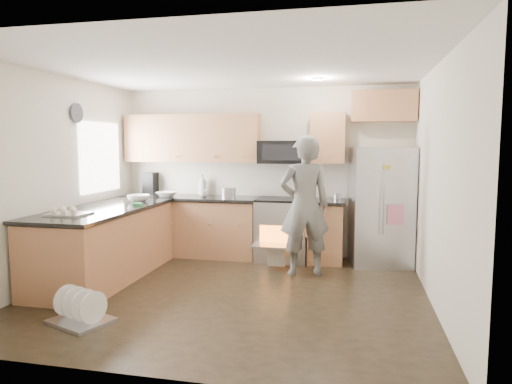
% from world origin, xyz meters
% --- Properties ---
extents(ground, '(4.50, 4.50, 0.00)m').
position_xyz_m(ground, '(0.00, 0.00, 0.00)').
color(ground, black).
rests_on(ground, ground).
extents(room_shell, '(4.54, 4.04, 2.62)m').
position_xyz_m(room_shell, '(-0.04, 0.02, 1.67)').
color(room_shell, silver).
rests_on(room_shell, ground).
extents(back_cabinet_run, '(4.45, 0.64, 2.50)m').
position_xyz_m(back_cabinet_run, '(-0.59, 1.75, 0.96)').
color(back_cabinet_run, '#B37347').
rests_on(back_cabinet_run, ground).
extents(peninsula, '(0.96, 2.36, 1.02)m').
position_xyz_m(peninsula, '(-1.75, 0.25, 0.46)').
color(peninsula, '#B37347').
rests_on(peninsula, ground).
extents(stove_range, '(0.76, 0.97, 1.79)m').
position_xyz_m(stove_range, '(0.35, 1.69, 0.68)').
color(stove_range, '#B7B7BC').
rests_on(stove_range, ground).
extents(refrigerator, '(0.93, 0.78, 1.69)m').
position_xyz_m(refrigerator, '(1.77, 1.70, 0.85)').
color(refrigerator, '#B7B7BC').
rests_on(refrigerator, ground).
extents(person, '(0.78, 0.63, 1.85)m').
position_xyz_m(person, '(0.76, 0.96, 0.93)').
color(person, slate).
rests_on(person, ground).
extents(dish_rack, '(0.68, 0.61, 0.34)m').
position_xyz_m(dish_rack, '(-1.19, -1.16, 0.09)').
color(dish_rack, '#B7B7BC').
rests_on(dish_rack, ground).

